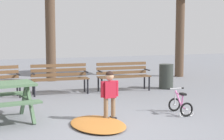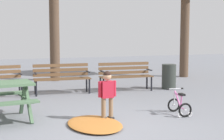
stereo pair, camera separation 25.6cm
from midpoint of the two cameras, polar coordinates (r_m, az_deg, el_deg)
The scene contains 7 objects.
ground at distance 6.20m, azimuth 0.55°, elevation -9.98°, with size 36.00×36.00×0.00m, color slate.
park_bench_left at distance 9.81m, azimuth -7.69°, elevation -1.01°, with size 1.62×0.54×0.85m.
park_bench_right at distance 10.23m, azimuth 2.96°, elevation -0.66°, with size 1.63×0.56×0.85m.
child_standing at distance 6.73m, azimuth 0.28°, elevation -3.66°, with size 0.38×0.17×0.99m.
kids_bicycle at distance 7.44m, azimuth 12.25°, elevation -5.81°, with size 0.40×0.58×0.54m.
leaf_pile at distance 6.44m, azimuth -1.79°, elevation -9.05°, with size 1.39×0.98×0.07m, color #B26B2D.
trash_bin at distance 10.74m, azimuth 10.22°, elevation -1.10°, with size 0.44×0.44×0.77m, color #2D332D.
Camera 2 is at (-2.01, -5.61, 1.72)m, focal length 54.38 mm.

